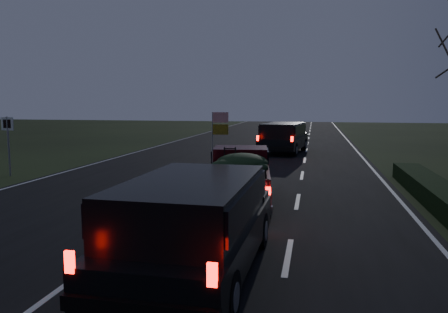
% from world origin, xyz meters
% --- Properties ---
extents(ground, '(120.00, 120.00, 0.00)m').
position_xyz_m(ground, '(0.00, 0.00, 0.00)').
color(ground, black).
rests_on(ground, ground).
extents(road_asphalt, '(14.00, 120.00, 0.02)m').
position_xyz_m(road_asphalt, '(0.00, 0.00, 0.01)').
color(road_asphalt, black).
rests_on(road_asphalt, ground).
extents(hedge_row, '(1.00, 10.00, 0.60)m').
position_xyz_m(hedge_row, '(7.80, 3.00, 0.30)').
color(hedge_row, black).
rests_on(hedge_row, ground).
extents(route_sign, '(0.55, 0.08, 2.50)m').
position_xyz_m(route_sign, '(-8.50, 5.00, 1.66)').
color(route_sign, gray).
rests_on(route_sign, ground).
extents(pickup_truck, '(2.39, 4.94, 2.49)m').
position_xyz_m(pickup_truck, '(1.85, 1.97, 0.93)').
color(pickup_truck, '#38070D').
rests_on(pickup_truck, ground).
extents(lead_suv, '(2.84, 5.45, 1.50)m').
position_xyz_m(lead_suv, '(2.23, 15.72, 1.13)').
color(lead_suv, black).
rests_on(lead_suv, ground).
extents(rear_suv, '(2.36, 5.08, 1.45)m').
position_xyz_m(rear_suv, '(2.01, -3.79, 1.09)').
color(rear_suv, black).
rests_on(rear_suv, ground).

